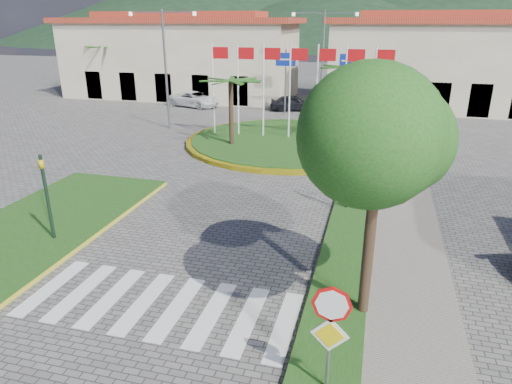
% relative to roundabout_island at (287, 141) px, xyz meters
% --- Properties ---
extents(median_left, '(5.00, 14.00, 0.18)m').
position_rel_roundabout_island_xyz_m(median_left, '(-6.50, -16.00, -0.09)').
color(median_left, '#1D4012').
rests_on(median_left, ground).
extents(crosswalk, '(8.00, 3.00, 0.01)m').
position_rel_roundabout_island_xyz_m(crosswalk, '(-0.00, -18.00, -0.17)').
color(crosswalk, silver).
rests_on(crosswalk, ground).
extents(roundabout_island, '(12.70, 12.70, 6.00)m').
position_rel_roundabout_island_xyz_m(roundabout_island, '(0.00, 0.00, 0.00)').
color(roundabout_island, yellow).
rests_on(roundabout_island, ground).
extents(stop_sign, '(0.80, 0.11, 2.65)m').
position_rel_roundabout_island_xyz_m(stop_sign, '(4.90, -20.04, 1.61)').
color(stop_sign, slate).
rests_on(stop_sign, ground).
extents(deciduous_tree, '(3.60, 3.60, 6.80)m').
position_rel_roundabout_island_xyz_m(deciduous_tree, '(5.50, -17.00, 5.00)').
color(deciduous_tree, black).
rests_on(deciduous_tree, ground).
extents(traffic_light_left, '(0.15, 0.18, 3.20)m').
position_rel_roundabout_island_xyz_m(traffic_light_left, '(-5.20, -15.50, 1.77)').
color(traffic_light_left, black).
rests_on(traffic_light_left, ground).
extents(traffic_light_right, '(0.15, 0.18, 3.20)m').
position_rel_roundabout_island_xyz_m(traffic_light_right, '(4.50, -10.00, 1.77)').
color(traffic_light_right, black).
rests_on(traffic_light_right, ground).
extents(traffic_light_far, '(0.18, 0.15, 3.20)m').
position_rel_roundabout_island_xyz_m(traffic_light_far, '(8.00, 4.00, 1.77)').
color(traffic_light_far, black).
rests_on(traffic_light_far, ground).
extents(direction_sign_west, '(1.60, 0.14, 5.20)m').
position_rel_roundabout_island_xyz_m(direction_sign_west, '(-2.00, 8.97, 3.35)').
color(direction_sign_west, slate).
rests_on(direction_sign_west, ground).
extents(direction_sign_east, '(1.60, 0.14, 5.20)m').
position_rel_roundabout_island_xyz_m(direction_sign_east, '(3.00, 8.97, 3.35)').
color(direction_sign_east, slate).
rests_on(direction_sign_east, ground).
extents(street_lamp_centre, '(4.80, 0.16, 8.00)m').
position_rel_roundabout_island_xyz_m(street_lamp_centre, '(1.00, 8.00, 4.32)').
color(street_lamp_centre, slate).
rests_on(street_lamp_centre, ground).
extents(street_lamp_west, '(4.80, 0.16, 8.00)m').
position_rel_roundabout_island_xyz_m(street_lamp_west, '(-9.00, 2.00, 4.32)').
color(street_lamp_west, slate).
rests_on(street_lamp_west, ground).
extents(building_left, '(23.32, 9.54, 8.05)m').
position_rel_roundabout_island_xyz_m(building_left, '(-14.00, 16.00, 3.73)').
color(building_left, '#C2B093').
rests_on(building_left, ground).
extents(building_right, '(19.08, 9.54, 8.05)m').
position_rel_roundabout_island_xyz_m(building_right, '(10.00, 16.00, 3.73)').
color(building_right, '#C2B093').
rests_on(building_right, ground).
extents(hill_far_west, '(140.00, 140.00, 22.00)m').
position_rel_roundabout_island_xyz_m(hill_far_west, '(-55.00, 118.00, 10.82)').
color(hill_far_west, black).
rests_on(hill_far_west, ground).
extents(hill_near_back, '(110.00, 110.00, 16.00)m').
position_rel_roundabout_island_xyz_m(hill_near_back, '(-10.00, 108.00, 7.82)').
color(hill_near_back, black).
rests_on(hill_near_back, ground).
extents(white_van, '(5.21, 3.45, 1.33)m').
position_rel_roundabout_island_xyz_m(white_van, '(-10.64, 10.62, 0.49)').
color(white_van, white).
rests_on(white_van, ground).
extents(car_dark_a, '(4.11, 2.48, 1.31)m').
position_rel_roundabout_island_xyz_m(car_dark_a, '(-1.73, 11.04, 0.48)').
color(car_dark_a, black).
rests_on(car_dark_a, ground).
extents(car_dark_b, '(4.39, 2.89, 1.37)m').
position_rel_roundabout_island_xyz_m(car_dark_b, '(7.73, 8.51, 0.51)').
color(car_dark_b, black).
rests_on(car_dark_b, ground).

